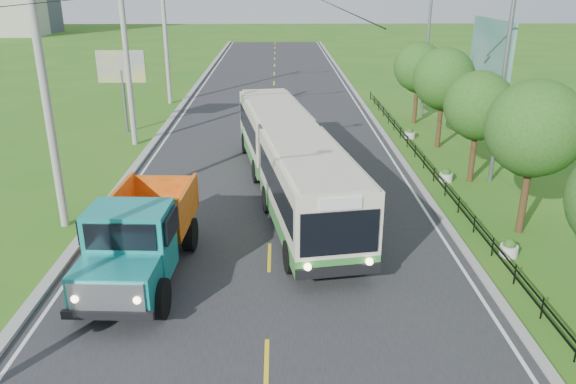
{
  "coord_description": "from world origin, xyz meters",
  "views": [
    {
      "loc": [
        0.33,
        -11.92,
        9.31
      ],
      "look_at": [
        0.7,
        7.61,
        1.9
      ],
      "focal_mm": 35.0,
      "sensor_mm": 36.0,
      "label": 1
    }
  ],
  "objects_px": {
    "planter_mid": "(446,176)",
    "pole_near": "(47,100)",
    "billboard_left": "(122,72)",
    "tree_fifth": "(444,82)",
    "planter_near": "(509,249)",
    "tree_back": "(419,69)",
    "planter_far": "(410,134)",
    "tree_fourth": "(478,109)",
    "streetlight_mid": "(500,81)",
    "tree_third": "(534,133)",
    "dump_truck": "(140,232)",
    "pole_far": "(166,38)",
    "streetlight_far": "(425,47)",
    "bus": "(290,155)",
    "billboard_right": "(490,55)",
    "pole_mid": "(127,58)"
  },
  "relations": [
    {
      "from": "planter_mid",
      "to": "pole_near",
      "type": "bearing_deg",
      "value": -163.48
    },
    {
      "from": "billboard_left",
      "to": "tree_fifth",
      "type": "bearing_deg",
      "value": -11.28
    },
    {
      "from": "planter_near",
      "to": "tree_back",
      "type": "bearing_deg",
      "value": 86.43
    },
    {
      "from": "planter_far",
      "to": "tree_fourth",
      "type": "bearing_deg",
      "value": -80.92
    },
    {
      "from": "pole_near",
      "to": "streetlight_mid",
      "type": "relative_size",
      "value": 1.1
    },
    {
      "from": "tree_third",
      "to": "dump_truck",
      "type": "xyz_separation_m",
      "value": [
        -14.02,
        -3.42,
        -2.36
      ]
    },
    {
      "from": "pole_near",
      "to": "planter_mid",
      "type": "bearing_deg",
      "value": 16.52
    },
    {
      "from": "pole_far",
      "to": "streetlight_mid",
      "type": "height_order",
      "value": "pole_far"
    },
    {
      "from": "streetlight_far",
      "to": "dump_truck",
      "type": "distance_m",
      "value": 27.78
    },
    {
      "from": "streetlight_mid",
      "to": "streetlight_far",
      "type": "height_order",
      "value": "same"
    },
    {
      "from": "dump_truck",
      "to": "billboard_left",
      "type": "bearing_deg",
      "value": 108.42
    },
    {
      "from": "pole_near",
      "to": "planter_mid",
      "type": "xyz_separation_m",
      "value": [
        16.86,
        5.0,
        -4.81
      ]
    },
    {
      "from": "planter_far",
      "to": "bus",
      "type": "height_order",
      "value": "bus"
    },
    {
      "from": "billboard_right",
      "to": "streetlight_mid",
      "type": "bearing_deg",
      "value": -105.44
    },
    {
      "from": "bus",
      "to": "pole_mid",
      "type": "bearing_deg",
      "value": 126.48
    },
    {
      "from": "pole_mid",
      "to": "planter_near",
      "type": "height_order",
      "value": "pole_mid"
    },
    {
      "from": "planter_near",
      "to": "billboard_right",
      "type": "xyz_separation_m",
      "value": [
        3.7,
        14.0,
        5.06
      ]
    },
    {
      "from": "streetlight_mid",
      "to": "dump_truck",
      "type": "distance_m",
      "value": 17.78
    },
    {
      "from": "billboard_right",
      "to": "tree_fourth",
      "type": "bearing_deg",
      "value": -112.64
    },
    {
      "from": "pole_mid",
      "to": "planter_far",
      "type": "bearing_deg",
      "value": 3.39
    },
    {
      "from": "tree_fourth",
      "to": "dump_truck",
      "type": "relative_size",
      "value": 0.77
    },
    {
      "from": "tree_third",
      "to": "streetlight_mid",
      "type": "xyz_separation_m",
      "value": [
        0.79,
        5.86,
        0.92
      ]
    },
    {
      "from": "tree_fifth",
      "to": "tree_fourth",
      "type": "bearing_deg",
      "value": -90.0
    },
    {
      "from": "pole_near",
      "to": "pole_mid",
      "type": "xyz_separation_m",
      "value": [
        0.0,
        12.0,
        0.0
      ]
    },
    {
      "from": "tree_back",
      "to": "planter_mid",
      "type": "xyz_separation_m",
      "value": [
        -1.26,
        -12.14,
        -3.37
      ]
    },
    {
      "from": "tree_fifth",
      "to": "planter_mid",
      "type": "height_order",
      "value": "tree_fifth"
    },
    {
      "from": "pole_far",
      "to": "planter_near",
      "type": "relative_size",
      "value": 14.93
    },
    {
      "from": "tree_fourth",
      "to": "tree_back",
      "type": "xyz_separation_m",
      "value": [
        0.0,
        12.0,
        0.07
      ]
    },
    {
      "from": "planter_far",
      "to": "billboard_left",
      "type": "relative_size",
      "value": 0.13
    },
    {
      "from": "dump_truck",
      "to": "billboard_right",
      "type": "bearing_deg",
      "value": 45.81
    },
    {
      "from": "pole_mid",
      "to": "tree_fourth",
      "type": "height_order",
      "value": "pole_mid"
    },
    {
      "from": "tree_third",
      "to": "planter_near",
      "type": "relative_size",
      "value": 8.96
    },
    {
      "from": "pole_near",
      "to": "planter_near",
      "type": "distance_m",
      "value": 17.79
    },
    {
      "from": "pole_far",
      "to": "tree_fourth",
      "type": "relative_size",
      "value": 1.85
    },
    {
      "from": "pole_near",
      "to": "tree_fourth",
      "type": "bearing_deg",
      "value": 15.84
    },
    {
      "from": "tree_back",
      "to": "planter_far",
      "type": "height_order",
      "value": "tree_back"
    },
    {
      "from": "tree_fifth",
      "to": "bus",
      "type": "bearing_deg",
      "value": -138.01
    },
    {
      "from": "streetlight_far",
      "to": "tree_third",
      "type": "bearing_deg",
      "value": -92.27
    },
    {
      "from": "billboard_right",
      "to": "pole_near",
      "type": "bearing_deg",
      "value": -151.86
    },
    {
      "from": "planter_near",
      "to": "billboard_left",
      "type": "height_order",
      "value": "billboard_left"
    },
    {
      "from": "tree_fourth",
      "to": "planter_far",
      "type": "relative_size",
      "value": 8.06
    },
    {
      "from": "streetlight_far",
      "to": "planter_far",
      "type": "xyz_separation_m",
      "value": [
        -2.04,
        -6.0,
        -4.62
      ]
    },
    {
      "from": "planter_far",
      "to": "dump_truck",
      "type": "distance_m",
      "value": 21.52
    },
    {
      "from": "streetlight_mid",
      "to": "streetlight_far",
      "type": "bearing_deg",
      "value": 90.0
    },
    {
      "from": "pole_far",
      "to": "planter_mid",
      "type": "bearing_deg",
      "value": -48.41
    },
    {
      "from": "pole_near",
      "to": "billboard_right",
      "type": "relative_size",
      "value": 1.37
    },
    {
      "from": "streetlight_mid",
      "to": "bus",
      "type": "bearing_deg",
      "value": -168.69
    },
    {
      "from": "planter_mid",
      "to": "bus",
      "type": "bearing_deg",
      "value": -165.82
    },
    {
      "from": "streetlight_far",
      "to": "bus",
      "type": "xyz_separation_m",
      "value": [
        -9.78,
        -15.96,
        -2.91
      ]
    },
    {
      "from": "tree_fifth",
      "to": "billboard_left",
      "type": "height_order",
      "value": "tree_fifth"
    }
  ]
}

